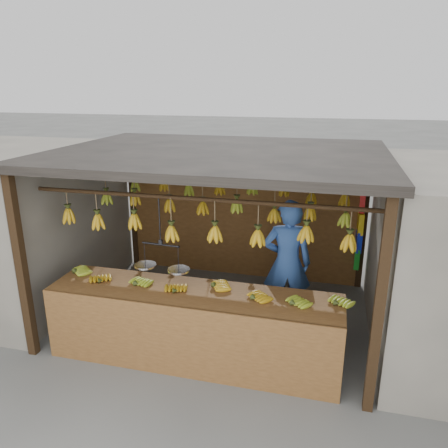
# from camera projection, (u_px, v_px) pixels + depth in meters

# --- Properties ---
(ground) EXTENTS (80.00, 80.00, 0.00)m
(ground) POSITION_uv_depth(u_px,v_px,m) (219.00, 314.00, 6.40)
(ground) COLOR #5B5B57
(stall) EXTENTS (4.30, 3.30, 2.40)m
(stall) POSITION_uv_depth(u_px,v_px,m) (225.00, 178.00, 6.10)
(stall) COLOR black
(stall) RESTS_ON ground
(counter) EXTENTS (3.53, 0.79, 0.96)m
(counter) POSITION_uv_depth(u_px,v_px,m) (190.00, 312.00, 5.05)
(counter) COLOR brown
(counter) RESTS_ON ground
(hanging_bananas) EXTENTS (3.58, 2.25, 0.39)m
(hanging_bananas) POSITION_uv_depth(u_px,v_px,m) (219.00, 207.00, 5.90)
(hanging_bananas) COLOR #B28313
(hanging_bananas) RESTS_ON ground
(balance_scale) EXTENTS (0.70, 0.29, 0.90)m
(balance_scale) POSITION_uv_depth(u_px,v_px,m) (162.00, 264.00, 5.22)
(balance_scale) COLOR black
(balance_scale) RESTS_ON ground
(vendor) EXTENTS (0.71, 0.52, 1.79)m
(vendor) POSITION_uv_depth(u_px,v_px,m) (287.00, 263.00, 5.93)
(vendor) COLOR #3359A5
(vendor) RESTS_ON ground
(bag_bundles) EXTENTS (0.08, 0.26, 1.28)m
(bag_bundles) POSITION_uv_depth(u_px,v_px,m) (360.00, 231.00, 6.87)
(bag_bundles) COLOR red
(bag_bundles) RESTS_ON ground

